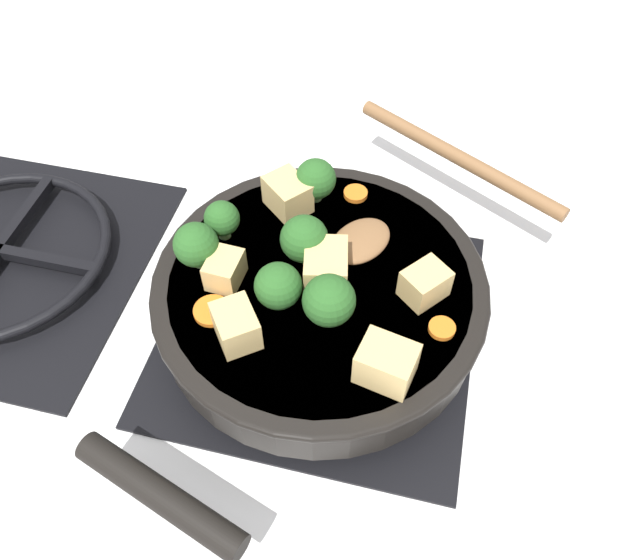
% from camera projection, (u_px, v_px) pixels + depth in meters
% --- Properties ---
extents(ground_plane, '(2.40, 2.40, 0.00)m').
position_uv_depth(ground_plane, '(320.00, 325.00, 0.64)').
color(ground_plane, white).
extents(front_burner_grate, '(0.31, 0.31, 0.03)m').
position_uv_depth(front_burner_grate, '(320.00, 319.00, 0.63)').
color(front_burner_grate, black).
rests_on(front_burner_grate, ground_plane).
extents(rear_burner_grate, '(0.31, 0.31, 0.03)m').
position_uv_depth(rear_burner_grate, '(1.00, 256.00, 0.68)').
color(rear_burner_grate, black).
rests_on(rear_burner_grate, ground_plane).
extents(skillet_pan, '(0.41, 0.32, 0.05)m').
position_uv_depth(skillet_pan, '(319.00, 295.00, 0.60)').
color(skillet_pan, black).
rests_on(skillet_pan, front_burner_grate).
extents(wooden_spoon, '(0.25, 0.23, 0.02)m').
position_uv_depth(wooden_spoon, '(421.00, 189.00, 0.65)').
color(wooden_spoon, brown).
rests_on(wooden_spoon, skillet_pan).
extents(tofu_cube_center_large, '(0.05, 0.05, 0.03)m').
position_uv_depth(tofu_cube_center_large, '(425.00, 284.00, 0.56)').
color(tofu_cube_center_large, '#DBB770').
rests_on(tofu_cube_center_large, skillet_pan).
extents(tofu_cube_near_handle, '(0.04, 0.05, 0.04)m').
position_uv_depth(tofu_cube_near_handle, '(386.00, 364.00, 0.51)').
color(tofu_cube_near_handle, '#DBB770').
rests_on(tofu_cube_near_handle, skillet_pan).
extents(tofu_cube_east_chunk, '(0.05, 0.06, 0.03)m').
position_uv_depth(tofu_cube_east_chunk, '(288.00, 194.00, 0.63)').
color(tofu_cube_east_chunk, '#DBB770').
rests_on(tofu_cube_east_chunk, skillet_pan).
extents(tofu_cube_west_chunk, '(0.06, 0.05, 0.04)m').
position_uv_depth(tofu_cube_west_chunk, '(326.00, 267.00, 0.57)').
color(tofu_cube_west_chunk, '#DBB770').
rests_on(tofu_cube_west_chunk, skillet_pan).
extents(tofu_cube_back_piece, '(0.05, 0.05, 0.03)m').
position_uv_depth(tofu_cube_back_piece, '(236.00, 326.00, 0.53)').
color(tofu_cube_back_piece, '#DBB770').
rests_on(tofu_cube_back_piece, skillet_pan).
extents(tofu_cube_front_piece, '(0.04, 0.03, 0.03)m').
position_uv_depth(tofu_cube_front_piece, '(225.00, 270.00, 0.57)').
color(tofu_cube_front_piece, '#DBB770').
rests_on(tofu_cube_front_piece, skillet_pan).
extents(broccoli_floret_near_spoon, '(0.05, 0.05, 0.05)m').
position_uv_depth(broccoli_floret_near_spoon, '(329.00, 301.00, 0.53)').
color(broccoli_floret_near_spoon, '#709956').
rests_on(broccoli_floret_near_spoon, skillet_pan).
extents(broccoli_floret_center_top, '(0.03, 0.03, 0.04)m').
position_uv_depth(broccoli_floret_center_top, '(222.00, 219.00, 0.60)').
color(broccoli_floret_center_top, '#709956').
rests_on(broccoli_floret_center_top, skillet_pan).
extents(broccoli_floret_east_rim, '(0.04, 0.04, 0.05)m').
position_uv_depth(broccoli_floret_east_rim, '(196.00, 245.00, 0.57)').
color(broccoli_floret_east_rim, '#709956').
rests_on(broccoli_floret_east_rim, skillet_pan).
extents(broccoli_floret_west_rim, '(0.05, 0.05, 0.05)m').
position_uv_depth(broccoli_floret_west_rim, '(304.00, 239.00, 0.57)').
color(broccoli_floret_west_rim, '#709956').
rests_on(broccoli_floret_west_rim, skillet_pan).
extents(broccoli_floret_north_edge, '(0.04, 0.04, 0.05)m').
position_uv_depth(broccoli_floret_north_edge, '(278.00, 286.00, 0.54)').
color(broccoli_floret_north_edge, '#709956').
rests_on(broccoli_floret_north_edge, skillet_pan).
extents(broccoli_floret_south_cluster, '(0.04, 0.04, 0.05)m').
position_uv_depth(broccoli_floret_south_cluster, '(316.00, 179.00, 0.63)').
color(broccoli_floret_south_cluster, '#709956').
rests_on(broccoli_floret_south_cluster, skillet_pan).
extents(carrot_slice_orange_thin, '(0.02, 0.02, 0.01)m').
position_uv_depth(carrot_slice_orange_thin, '(356.00, 194.00, 0.65)').
color(carrot_slice_orange_thin, orange).
rests_on(carrot_slice_orange_thin, skillet_pan).
extents(carrot_slice_near_center, '(0.03, 0.03, 0.01)m').
position_uv_depth(carrot_slice_near_center, '(212.00, 311.00, 0.56)').
color(carrot_slice_near_center, orange).
rests_on(carrot_slice_near_center, skillet_pan).
extents(carrot_slice_edge_slice, '(0.02, 0.02, 0.01)m').
position_uv_depth(carrot_slice_edge_slice, '(442.00, 328.00, 0.55)').
color(carrot_slice_edge_slice, orange).
rests_on(carrot_slice_edge_slice, skillet_pan).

